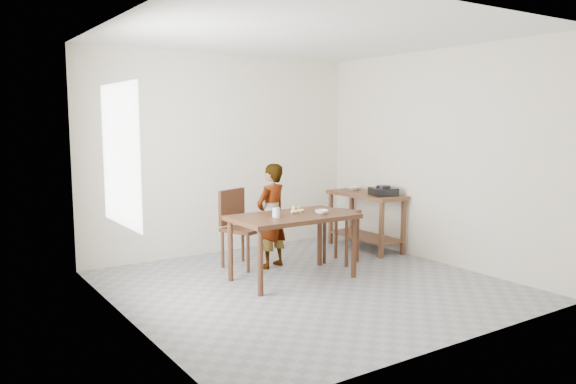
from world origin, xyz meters
TOP-DOWN VIEW (x-y plane):
  - floor at (0.00, 0.00)m, footprint 4.00×4.00m
  - ceiling at (0.00, 0.00)m, footprint 4.00×4.00m
  - wall_back at (0.00, 2.02)m, footprint 4.00×0.04m
  - wall_front at (0.00, -2.02)m, footprint 4.00×0.04m
  - wall_left at (-2.02, 0.00)m, footprint 0.04×4.00m
  - wall_right at (2.02, 0.00)m, footprint 0.04×4.00m
  - window_pane at (-1.97, 0.20)m, footprint 0.02×1.10m
  - dining_table at (0.00, 0.30)m, footprint 1.40×0.80m
  - prep_counter at (1.72, 1.00)m, footprint 0.50×1.20m
  - child at (0.08, 0.90)m, footprint 0.54×0.44m
  - dining_chair at (-0.18, 1.09)m, footprint 0.60×0.60m
  - stool at (0.94, 0.59)m, footprint 0.50×0.50m
  - glass_tumbler at (-0.24, 0.27)m, footprint 0.10×0.10m
  - small_bowl at (0.30, 0.16)m, footprint 0.20×0.20m
  - banana at (0.10, 0.36)m, footprint 0.19×0.15m
  - serving_bowl at (1.77, 1.34)m, footprint 0.22×0.22m
  - gas_burner at (1.74, 0.68)m, footprint 0.40×0.40m

SIDE VIEW (x-z plane):
  - floor at x=0.00m, z-range -0.04..0.00m
  - stool at x=0.94m, z-range 0.00..0.67m
  - dining_table at x=0.00m, z-range 0.00..0.75m
  - prep_counter at x=1.72m, z-range 0.00..0.80m
  - dining_chair at x=-0.18m, z-range 0.00..0.96m
  - child at x=0.08m, z-range 0.00..1.29m
  - small_bowl at x=0.30m, z-range 0.75..0.80m
  - banana at x=0.10m, z-range 0.75..0.81m
  - glass_tumbler at x=-0.24m, z-range 0.75..0.86m
  - serving_bowl at x=1.77m, z-range 0.80..0.85m
  - gas_burner at x=1.74m, z-range 0.80..0.91m
  - wall_back at x=0.00m, z-range 0.00..2.70m
  - wall_front at x=0.00m, z-range 0.00..2.70m
  - wall_left at x=-2.02m, z-range 0.00..2.70m
  - wall_right at x=2.02m, z-range 0.00..2.70m
  - window_pane at x=-1.97m, z-range 0.85..2.15m
  - ceiling at x=0.00m, z-range 2.70..2.74m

